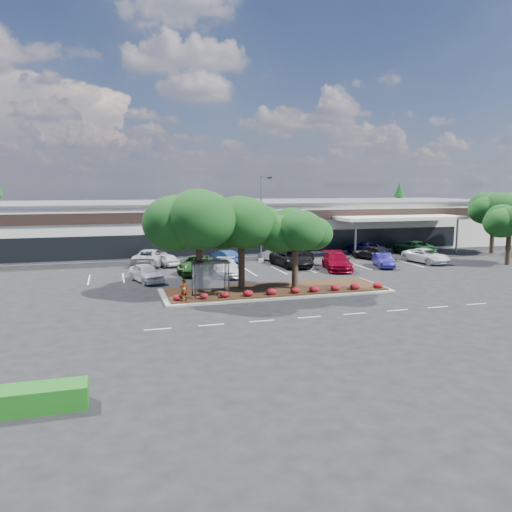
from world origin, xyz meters
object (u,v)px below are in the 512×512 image
object	(u,v)px
light_pole	(262,225)
car_1	(193,268)
survey_stake	(468,286)
car_0	(146,273)

from	to	relation	value
light_pole	car_1	bearing A→B (deg)	-146.11
light_pole	car_1	size ratio (longest dim) A/B	2.39
survey_stake	car_1	world-z (taller)	car_1
light_pole	survey_stake	world-z (taller)	light_pole
light_pole	survey_stake	bearing A→B (deg)	-61.76
survey_stake	car_1	bearing A→B (deg)	143.81
survey_stake	car_0	distance (m)	26.52
car_0	car_1	bearing A→B (deg)	7.46
light_pole	survey_stake	size ratio (longest dim) A/B	9.56
car_1	survey_stake	bearing A→B (deg)	-18.51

